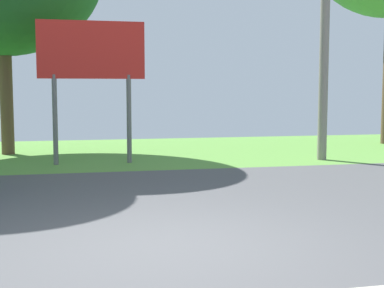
% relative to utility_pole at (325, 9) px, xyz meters
% --- Properties ---
extents(ground_plane, '(40.00, 22.00, 0.20)m').
position_rel_utility_pole_xyz_m(ground_plane, '(-5.28, -4.03, -3.95)').
color(ground_plane, '#4C4C4F').
extents(utility_pole, '(1.80, 0.24, 7.44)m').
position_rel_utility_pole_xyz_m(utility_pole, '(0.00, 0.00, 0.00)').
color(utility_pole, gray).
rests_on(utility_pole, ground_plane).
extents(roadside_billboard, '(2.60, 0.12, 3.50)m').
position_rel_utility_pole_xyz_m(roadside_billboard, '(-5.90, 0.51, -1.35)').
color(roadside_billboard, slate).
rests_on(roadside_billboard, ground_plane).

